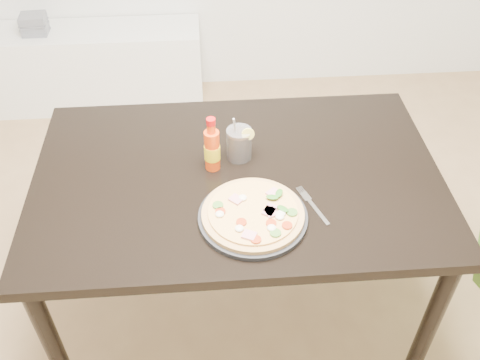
{
  "coord_description": "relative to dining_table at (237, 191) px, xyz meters",
  "views": [
    {
      "loc": [
        -0.08,
        -0.92,
        1.97
      ],
      "look_at": [
        0.01,
        0.33,
        0.83
      ],
      "focal_mm": 40.0,
      "sensor_mm": 36.0,
      "label": 1
    }
  ],
  "objects": [
    {
      "name": "cd_stack",
      "position": [
        -1.06,
        1.6,
        -0.11
      ],
      "size": [
        0.14,
        0.12,
        0.11
      ],
      "color": "slate",
      "rests_on": "media_console"
    },
    {
      "name": "media_console",
      "position": [
        -0.81,
        1.62,
        -0.42
      ],
      "size": [
        1.4,
        0.34,
        0.5
      ],
      "primitive_type": "cube",
      "color": "white",
      "rests_on": "ground"
    },
    {
      "name": "plate",
      "position": [
        0.03,
        -0.22,
        0.09
      ],
      "size": [
        0.34,
        0.34,
        0.02
      ],
      "primitive_type": "cylinder",
      "color": "black",
      "rests_on": "dining_table"
    },
    {
      "name": "pizza",
      "position": [
        0.03,
        -0.22,
        0.11
      ],
      "size": [
        0.32,
        0.32,
        0.03
      ],
      "color": "tan",
      "rests_on": "plate"
    },
    {
      "name": "hot_sauce_bottle",
      "position": [
        -0.08,
        0.04,
        0.17
      ],
      "size": [
        0.05,
        0.05,
        0.21
      ],
      "rotation": [
        0.0,
        0.0,
        -0.04
      ],
      "color": "#EE430E",
      "rests_on": "dining_table"
    },
    {
      "name": "dining_table",
      "position": [
        0.0,
        0.0,
        0.0
      ],
      "size": [
        1.4,
        0.9,
        0.75
      ],
      "color": "black",
      "rests_on": "ground"
    },
    {
      "name": "fork",
      "position": [
        0.23,
        -0.17,
        0.09
      ],
      "size": [
        0.08,
        0.18,
        0.0
      ],
      "rotation": [
        0.0,
        0.0,
        0.36
      ],
      "color": "silver",
      "rests_on": "dining_table"
    },
    {
      "name": "cola_cup",
      "position": [
        0.01,
        0.09,
        0.14
      ],
      "size": [
        0.1,
        0.09,
        0.18
      ],
      "rotation": [
        0.0,
        0.0,
        0.2
      ],
      "color": "black",
      "rests_on": "dining_table"
    }
  ]
}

